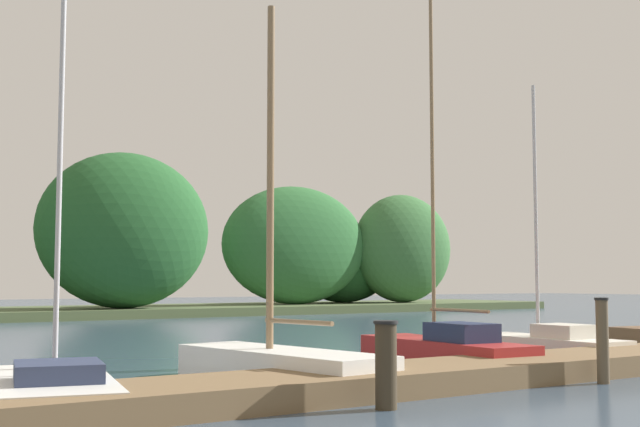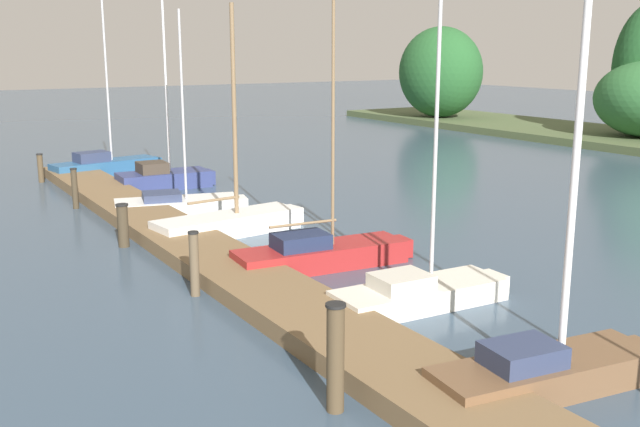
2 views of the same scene
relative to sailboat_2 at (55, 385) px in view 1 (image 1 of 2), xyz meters
The scene contains 8 objects.
dock_pier 5.67m from the sailboat_2, 15.22° to the right, with size 28.53×1.80×0.35m.
far_shore 26.81m from the sailboat_2, 74.63° to the left, with size 60.26×8.82×7.49m.
sailboat_2 is the anchor object (origin of this frame).
sailboat_3 3.46m from the sailboat_2, ahead, with size 1.66×4.41×6.04m.
sailboat_4 7.43m from the sailboat_2, ahead, with size 1.47×4.38×7.49m.
sailboat_5 10.66m from the sailboat_2, ahead, with size 1.29×3.83×5.86m.
mooring_piling_2 4.31m from the sailboat_2, 39.94° to the right, with size 0.32×0.32×1.10m.
mooring_piling_3 8.22m from the sailboat_2, 18.71° to the right, with size 0.22×0.22×1.34m.
Camera 1 is at (-8.88, 4.22, 1.60)m, focal length 47.04 mm.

